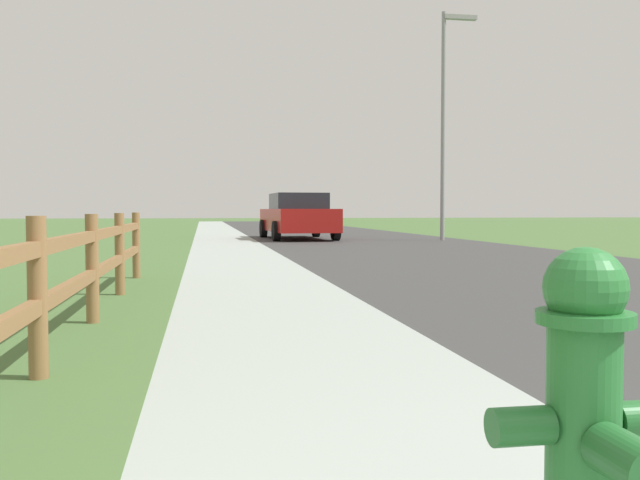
# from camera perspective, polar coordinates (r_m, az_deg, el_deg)

# --- Properties ---
(ground_plane) EXTENTS (120.00, 120.00, 0.00)m
(ground_plane) POSITION_cam_1_polar(r_m,az_deg,el_deg) (25.37, -6.01, 0.28)
(ground_plane) COLOR #4A6C37
(road_asphalt) EXTENTS (7.00, 66.00, 0.01)m
(road_asphalt) POSITION_cam_1_polar(r_m,az_deg,el_deg) (27.80, 0.93, 0.50)
(road_asphalt) COLOR #3B3B3B
(road_asphalt) RESTS_ON ground
(curb_concrete) EXTENTS (6.00, 66.00, 0.01)m
(curb_concrete) POSITION_cam_1_polar(r_m,az_deg,el_deg) (27.34, -12.58, 0.40)
(curb_concrete) COLOR #A1ABA3
(curb_concrete) RESTS_ON ground
(grass_verge) EXTENTS (5.00, 66.00, 0.00)m
(grass_verge) POSITION_cam_1_polar(r_m,az_deg,el_deg) (27.45, -15.70, 0.38)
(grass_verge) COLOR #4A6C37
(grass_verge) RESTS_ON ground
(fire_hydrant) EXTENTS (0.54, 0.44, 0.88)m
(fire_hydrant) POSITION_cam_1_polar(r_m,az_deg,el_deg) (2.04, 21.48, -12.78)
(fire_hydrant) COLOR #287233
(fire_hydrant) RESTS_ON ground
(rail_fence) EXTENTS (0.11, 9.97, 0.95)m
(rail_fence) POSITION_cam_1_polar(r_m,az_deg,el_deg) (5.20, -20.28, -2.39)
(rail_fence) COLOR olive
(rail_fence) RESTS_ON ground
(parked_suv_red) EXTENTS (2.32, 5.05, 1.56)m
(parked_suv_red) POSITION_cam_1_polar(r_m,az_deg,el_deg) (23.17, -1.89, 1.98)
(parked_suv_red) COLOR maroon
(parked_suv_red) RESTS_ON ground
(street_lamp) EXTENTS (1.17, 0.20, 7.37)m
(street_lamp) POSITION_cam_1_polar(r_m,az_deg,el_deg) (22.72, 10.56, 10.89)
(street_lamp) COLOR gray
(street_lamp) RESTS_ON ground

